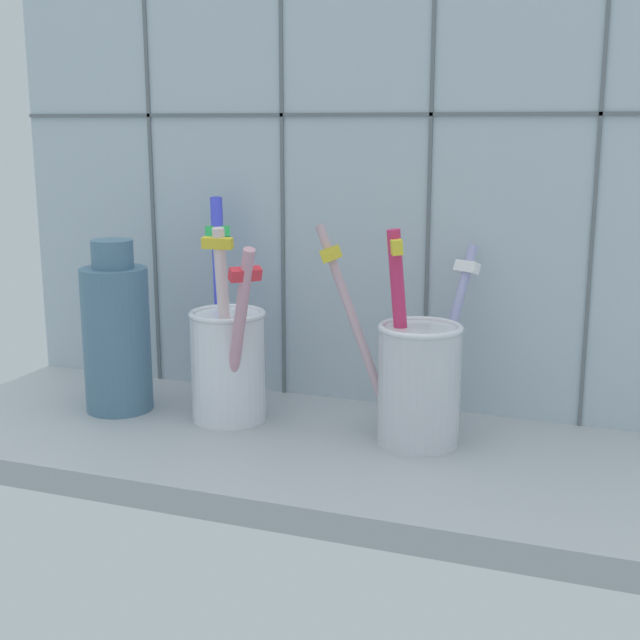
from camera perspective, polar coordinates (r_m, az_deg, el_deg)
counter_slab at (r=67.18cm, az=-0.84°, el=-8.78°), size 64.00×22.00×2.00cm
tile_wall_back at (r=73.88cm, az=2.50°, el=10.29°), size 64.00×2.20×45.00cm
toothbrush_cup_left at (r=70.74cm, az=-6.04°, el=-2.46°), size 9.25×11.95×17.64cm
toothbrush_cup_right at (r=65.67cm, az=6.40°, el=-3.73°), size 11.77×10.51×16.31cm
ceramic_vase at (r=74.37cm, az=-13.20°, el=-0.90°), size 5.57×5.57×14.42cm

